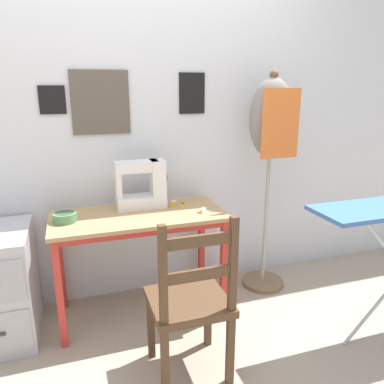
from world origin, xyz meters
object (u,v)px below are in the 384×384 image
(filing_cabinet, at_px, (0,286))
(thread_spool_near_machine, at_px, (173,204))
(sewing_machine, at_px, (144,185))
(wooden_chair, at_px, (190,303))
(dress_form, at_px, (271,132))
(fabric_bowl, at_px, (65,217))
(scissors, at_px, (201,211))
(thread_spool_mid_table, at_px, (183,205))

(filing_cabinet, bearing_deg, thread_spool_near_machine, 3.07)
(sewing_machine, height_order, filing_cabinet, sewing_machine)
(sewing_machine, bearing_deg, wooden_chair, -84.79)
(filing_cabinet, bearing_deg, dress_form, 1.90)
(sewing_machine, distance_m, dress_form, 0.95)
(fabric_bowl, relative_size, scissors, 1.14)
(sewing_machine, relative_size, filing_cabinet, 0.50)
(thread_spool_near_machine, height_order, dress_form, dress_form)
(thread_spool_near_machine, distance_m, filing_cabinet, 1.16)
(fabric_bowl, bearing_deg, dress_form, 2.98)
(sewing_machine, xyz_separation_m, scissors, (0.33, -0.21, -0.15))
(scissors, bearing_deg, thread_spool_near_machine, 134.30)
(fabric_bowl, distance_m, thread_spool_near_machine, 0.70)
(sewing_machine, relative_size, wooden_chair, 0.37)
(scissors, distance_m, thread_spool_mid_table, 0.15)
(thread_spool_mid_table, bearing_deg, wooden_chair, -103.86)
(fabric_bowl, bearing_deg, wooden_chair, -48.12)
(fabric_bowl, bearing_deg, filing_cabinet, 178.17)
(sewing_machine, height_order, scissors, sewing_machine)
(fabric_bowl, distance_m, scissors, 0.84)
(sewing_machine, relative_size, thread_spool_near_machine, 8.11)
(sewing_machine, bearing_deg, filing_cabinet, -172.47)
(sewing_machine, height_order, fabric_bowl, sewing_machine)
(scissors, relative_size, wooden_chair, 0.13)
(sewing_machine, relative_size, thread_spool_mid_table, 10.86)
(wooden_chair, bearing_deg, thread_spool_mid_table, 76.14)
(fabric_bowl, bearing_deg, scissors, -5.26)
(dress_form, bearing_deg, thread_spool_mid_table, -177.04)
(dress_form, bearing_deg, wooden_chair, -138.95)
(wooden_chair, height_order, filing_cabinet, wooden_chair)
(wooden_chair, bearing_deg, filing_cabinet, 146.21)
(thread_spool_near_machine, height_order, filing_cabinet, thread_spool_near_machine)
(sewing_machine, xyz_separation_m, wooden_chair, (0.07, -0.78, -0.43))
(thread_spool_mid_table, height_order, filing_cabinet, thread_spool_mid_table)
(filing_cabinet, bearing_deg, sewing_machine, 7.53)
(thread_spool_near_machine, distance_m, wooden_chair, 0.78)
(scissors, bearing_deg, filing_cabinet, 175.86)
(filing_cabinet, bearing_deg, wooden_chair, -33.79)
(sewing_machine, relative_size, fabric_bowl, 2.44)
(sewing_machine, xyz_separation_m, filing_cabinet, (-0.91, -0.12, -0.51))
(fabric_bowl, distance_m, thread_spool_mid_table, 0.75)
(wooden_chair, xyz_separation_m, dress_form, (0.82, 0.72, 0.75))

